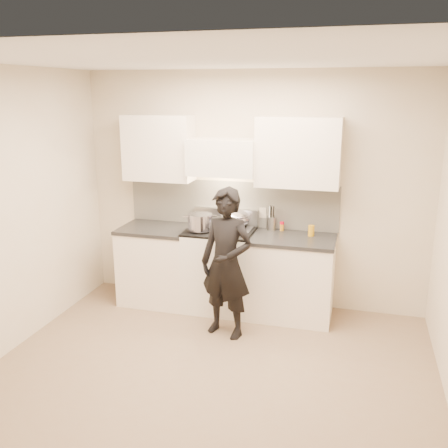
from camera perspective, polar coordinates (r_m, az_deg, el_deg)
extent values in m
plane|color=#7F6952|center=(4.68, -1.72, -16.80)|extent=(4.00, 4.00, 0.00)
cube|color=beige|center=(5.78, 3.28, 3.84)|extent=(4.00, 0.04, 2.70)
cube|color=beige|center=(2.62, -13.47, -10.69)|extent=(4.00, 0.04, 2.70)
cube|color=beige|center=(5.08, -23.95, 1.00)|extent=(0.04, 3.50, 2.70)
cube|color=silver|center=(3.99, -2.03, 18.21)|extent=(4.00, 3.50, 0.02)
cube|color=beige|center=(5.86, 0.84, 2.37)|extent=(2.50, 0.02, 0.53)
cube|color=#A0A0A0|center=(5.87, 0.27, 0.84)|extent=(0.76, 0.08, 0.20)
cube|color=white|center=(5.60, -0.12, 7.65)|extent=(0.76, 0.40, 0.40)
cylinder|color=#AEACC3|center=(5.45, -0.63, 5.54)|extent=(0.66, 0.02, 0.02)
cube|color=white|center=(5.46, 8.48, 8.09)|extent=(0.90, 0.33, 0.75)
cube|color=white|center=(5.88, -7.46, 8.61)|extent=(0.80, 0.33, 0.75)
cube|color=#B8AD9C|center=(5.79, 4.45, 1.30)|extent=(0.08, 0.01, 0.12)
cube|color=white|center=(5.79, -0.45, -5.28)|extent=(0.76, 0.65, 0.92)
cube|color=black|center=(5.64, -0.46, -0.78)|extent=(0.76, 0.65, 0.02)
cube|color=#BCBCBC|center=(5.71, 1.41, -0.44)|extent=(0.36, 0.34, 0.01)
cylinder|color=#AEACC3|center=(5.42, -1.31, -3.14)|extent=(0.62, 0.02, 0.02)
cylinder|color=black|center=(5.55, -2.67, -0.86)|extent=(0.18, 0.18, 0.01)
cylinder|color=black|center=(5.45, 0.93, -1.13)|extent=(0.18, 0.18, 0.01)
cylinder|color=black|center=(5.83, -1.76, -0.08)|extent=(0.18, 0.18, 0.01)
cylinder|color=black|center=(5.73, 1.68, -0.33)|extent=(0.18, 0.18, 0.01)
cube|color=white|center=(5.64, 7.74, -6.20)|extent=(0.90, 0.65, 0.88)
cube|color=black|center=(5.49, 7.91, -1.72)|extent=(0.92, 0.67, 0.04)
cube|color=white|center=(6.04, -7.61, -4.73)|extent=(0.80, 0.65, 0.88)
cube|color=black|center=(5.90, -7.76, -0.52)|extent=(0.82, 0.67, 0.04)
ellipsoid|color=#AEACC3|center=(5.71, 1.32, 0.69)|extent=(0.35, 0.35, 0.19)
torus|color=#AEACC3|center=(5.70, 1.32, 1.12)|extent=(0.37, 0.37, 0.02)
ellipsoid|color=beige|center=(5.71, 1.32, 0.59)|extent=(0.20, 0.20, 0.09)
cylinder|color=white|center=(5.57, 0.47, 1.41)|extent=(0.08, 0.25, 0.19)
cylinder|color=#AEACC3|center=(5.57, -2.76, 0.23)|extent=(0.35, 0.35, 0.18)
cube|color=#AEACC3|center=(5.55, -4.46, 0.88)|extent=(0.06, 0.05, 0.01)
cube|color=#AEACC3|center=(5.56, -1.07, 0.95)|extent=(0.06, 0.05, 0.01)
cylinder|color=#A0A0A0|center=(5.74, 5.41, 0.07)|extent=(0.10, 0.10, 0.15)
cylinder|color=black|center=(5.72, 5.67, 0.77)|extent=(0.01, 0.01, 0.26)
cylinder|color=white|center=(5.74, 5.64, 0.81)|extent=(0.01, 0.01, 0.26)
cylinder|color=#A0A0A0|center=(5.75, 5.49, 0.84)|extent=(0.01, 0.01, 0.26)
cylinder|color=black|center=(5.74, 5.30, 0.84)|extent=(0.01, 0.01, 0.26)
cylinder|color=#A0A0A0|center=(5.73, 5.19, 0.81)|extent=(0.01, 0.01, 0.26)
cylinder|color=white|center=(5.71, 5.22, 0.76)|extent=(0.01, 0.01, 0.26)
cylinder|color=black|center=(5.70, 5.38, 0.73)|extent=(0.01, 0.01, 0.26)
cylinder|color=#A0A0A0|center=(5.70, 5.56, 0.73)|extent=(0.01, 0.01, 0.26)
cylinder|color=#BF841D|center=(5.72, 6.63, -0.39)|extent=(0.04, 0.04, 0.08)
cylinder|color=red|center=(5.71, 6.64, 0.11)|extent=(0.05, 0.05, 0.03)
cylinder|color=#C78B11|center=(5.56, 9.94, -0.75)|extent=(0.07, 0.07, 0.12)
imported|color=black|center=(5.06, 0.28, -4.53)|extent=(0.64, 0.51, 1.55)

